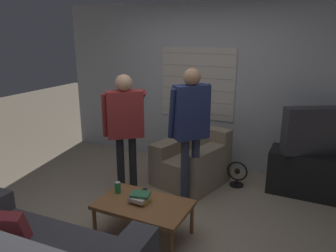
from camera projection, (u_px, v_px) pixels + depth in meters
ground_plane at (147, 224)px, 3.73m from camera, size 16.00×16.00×0.00m
wall_back at (208, 87)px, 5.14m from camera, size 5.20×0.08×2.55m
armchair_beige at (192, 161)px, 4.70m from camera, size 1.02×1.06×0.78m
coffee_table at (143, 206)px, 3.43m from camera, size 0.97×0.60×0.39m
tv_stand at (311, 174)px, 4.34m from camera, size 1.09×0.47×0.59m
tv at (317, 131)px, 4.17m from camera, size 0.85×0.60×0.61m
person_left_standing at (125, 120)px, 4.18m from camera, size 0.53×0.81×1.61m
person_right_standing at (191, 120)px, 3.94m from camera, size 0.54×0.82×1.71m
book_stack at (140, 198)px, 3.43m from camera, size 0.22×0.20×0.10m
soda_can at (118, 187)px, 3.63m from camera, size 0.07×0.07×0.13m
spare_remote at (142, 191)px, 3.64m from camera, size 0.05×0.13×0.02m
floor_fan at (237, 175)px, 4.62m from camera, size 0.29×0.20×0.36m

